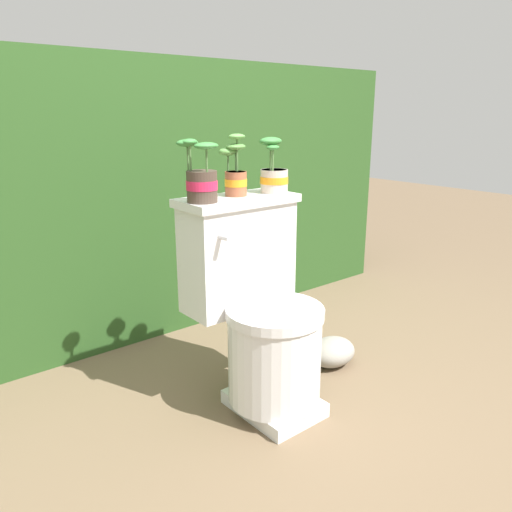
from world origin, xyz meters
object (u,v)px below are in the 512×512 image
at_px(potted_plant_left, 201,179).
at_px(garden_stone, 332,352).
at_px(potted_plant_midleft, 235,173).
at_px(potted_plant_middle, 274,175).
at_px(toilet, 259,312).

bearing_deg(potted_plant_left, garden_stone, -8.64).
relative_size(potted_plant_midleft, garden_stone, 1.00).
distance_m(potted_plant_midleft, potted_plant_middle, 0.16).
bearing_deg(potted_plant_left, toilet, -30.74).
relative_size(toilet, potted_plant_middle, 3.76).
bearing_deg(toilet, potted_plant_midleft, 88.41).
distance_m(toilet, potted_plant_middle, 0.53).
relative_size(potted_plant_left, potted_plant_middle, 1.02).
bearing_deg(potted_plant_left, potted_plant_midleft, 12.77).
distance_m(potted_plant_left, potted_plant_midleft, 0.18).
bearing_deg(potted_plant_middle, potted_plant_midleft, 166.97).
xyz_separation_m(potted_plant_left, potted_plant_midleft, (0.18, 0.04, 0.00)).
distance_m(potted_plant_left, garden_stone, 1.02).
height_order(toilet, potted_plant_middle, potted_plant_middle).
relative_size(toilet, potted_plant_left, 3.69).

